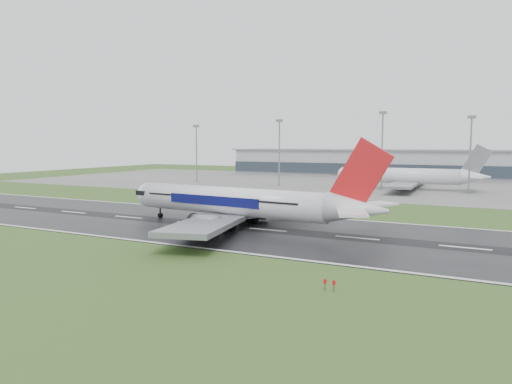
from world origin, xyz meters
The scene contains 10 objects.
ground centered at (0.00, 0.00, 0.00)m, with size 520.00×520.00×0.00m, color #2F501D.
runway centered at (0.00, 0.00, 0.05)m, with size 400.00×45.00×0.10m, color black.
apron centered at (0.00, 125.00, 0.04)m, with size 400.00×130.00×0.08m, color slate.
terminal centered at (0.00, 185.00, 7.50)m, with size 240.00×36.00×15.00m, color #979AA2.
main_airliner centered at (-26.21, 0.85, 9.79)m, with size 65.64×62.52×19.38m, color silver, non-canonical shape.
parked_airliner centered at (-6.78, 109.59, 9.19)m, with size 62.14×57.85×18.21m, color silver, non-canonical shape.
floodmast_0 centered at (-105.32, 100.00, 13.57)m, with size 0.64×0.64×27.15m, color gray.
floodmast_1 centered at (-60.84, 100.00, 14.41)m, with size 0.64×0.64×28.82m, color gray.
floodmast_2 centered at (-15.31, 100.00, 15.48)m, with size 0.64×0.64×30.96m, color gray.
floodmast_3 centered at (17.35, 100.00, 14.23)m, with size 0.64×0.64×28.45m, color gray.
Camera 1 is at (22.65, -91.87, 19.10)m, focal length 32.48 mm.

